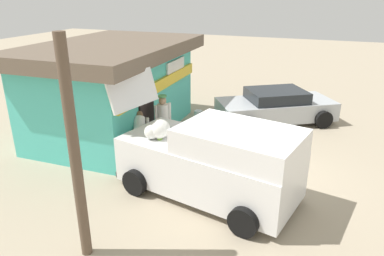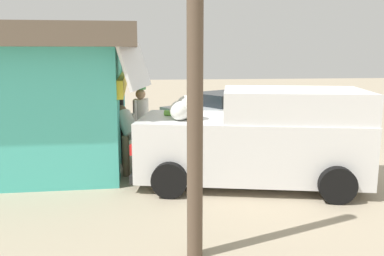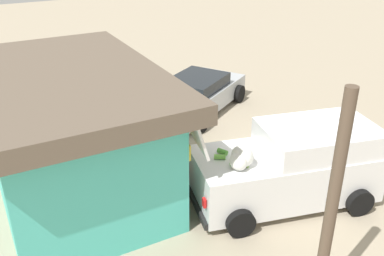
{
  "view_description": "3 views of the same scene",
  "coord_description": "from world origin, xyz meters",
  "px_view_note": "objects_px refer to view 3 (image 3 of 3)",
  "views": [
    {
      "loc": [
        -8.84,
        -1.58,
        4.79
      ],
      "look_at": [
        0.36,
        2.01,
        0.96
      ],
      "focal_mm": 33.77,
      "sensor_mm": 36.0,
      "label": 1
    },
    {
      "loc": [
        -9.26,
        2.97,
        2.6
      ],
      "look_at": [
        0.98,
        1.81,
        0.7
      ],
      "focal_mm": 38.87,
      "sensor_mm": 36.0,
      "label": 2
    },
    {
      "loc": [
        -8.4,
        6.96,
        6.32
      ],
      "look_at": [
        1.83,
        1.75,
        0.74
      ],
      "focal_mm": 41.0,
      "sensor_mm": 36.0,
      "label": 3
    }
  ],
  "objects_px": {
    "vendor_standing": "(167,147)",
    "paint_bucket": "(129,129)",
    "customer_bending": "(174,173)",
    "delivery_van": "(290,165)",
    "parked_sedan": "(197,94)",
    "storefront_bar": "(69,131)",
    "unloaded_banana_pile": "(167,212)"
  },
  "relations": [
    {
      "from": "unloaded_banana_pile",
      "to": "delivery_van",
      "type": "bearing_deg",
      "value": -101.44
    },
    {
      "from": "customer_bending",
      "to": "unloaded_banana_pile",
      "type": "xyz_separation_m",
      "value": [
        -0.44,
        0.4,
        -0.72
      ]
    },
    {
      "from": "vendor_standing",
      "to": "unloaded_banana_pile",
      "type": "relative_size",
      "value": 2.19
    },
    {
      "from": "unloaded_banana_pile",
      "to": "paint_bucket",
      "type": "height_order",
      "value": "unloaded_banana_pile"
    },
    {
      "from": "storefront_bar",
      "to": "delivery_van",
      "type": "distance_m",
      "value": 5.38
    },
    {
      "from": "vendor_standing",
      "to": "paint_bucket",
      "type": "height_order",
      "value": "vendor_standing"
    },
    {
      "from": "customer_bending",
      "to": "unloaded_banana_pile",
      "type": "bearing_deg",
      "value": 138.0
    },
    {
      "from": "customer_bending",
      "to": "paint_bucket",
      "type": "relative_size",
      "value": 4.35
    },
    {
      "from": "parked_sedan",
      "to": "customer_bending",
      "type": "height_order",
      "value": "customer_bending"
    },
    {
      "from": "unloaded_banana_pile",
      "to": "paint_bucket",
      "type": "distance_m",
      "value": 4.6
    },
    {
      "from": "customer_bending",
      "to": "paint_bucket",
      "type": "xyz_separation_m",
      "value": [
        4.1,
        -0.29,
        -0.72
      ]
    },
    {
      "from": "vendor_standing",
      "to": "customer_bending",
      "type": "bearing_deg",
      "value": 165.26
    },
    {
      "from": "delivery_van",
      "to": "vendor_standing",
      "type": "xyz_separation_m",
      "value": [
        2.06,
        2.3,
        0.08
      ]
    },
    {
      "from": "delivery_van",
      "to": "parked_sedan",
      "type": "bearing_deg",
      "value": -5.46
    },
    {
      "from": "storefront_bar",
      "to": "parked_sedan",
      "type": "distance_m",
      "value": 6.02
    },
    {
      "from": "parked_sedan",
      "to": "unloaded_banana_pile",
      "type": "relative_size",
      "value": 5.7
    },
    {
      "from": "delivery_van",
      "to": "storefront_bar",
      "type": "bearing_deg",
      "value": 57.99
    },
    {
      "from": "paint_bucket",
      "to": "customer_bending",
      "type": "bearing_deg",
      "value": 175.94
    },
    {
      "from": "parked_sedan",
      "to": "vendor_standing",
      "type": "relative_size",
      "value": 2.6
    },
    {
      "from": "storefront_bar",
      "to": "paint_bucket",
      "type": "bearing_deg",
      "value": -44.13
    },
    {
      "from": "parked_sedan",
      "to": "paint_bucket",
      "type": "height_order",
      "value": "parked_sedan"
    },
    {
      "from": "delivery_van",
      "to": "parked_sedan",
      "type": "relative_size",
      "value": 1.06
    },
    {
      "from": "delivery_van",
      "to": "paint_bucket",
      "type": "distance_m",
      "value": 5.68
    },
    {
      "from": "parked_sedan",
      "to": "unloaded_banana_pile",
      "type": "distance_m",
      "value": 6.37
    },
    {
      "from": "delivery_van",
      "to": "paint_bucket",
      "type": "height_order",
      "value": "delivery_van"
    },
    {
      "from": "parked_sedan",
      "to": "unloaded_banana_pile",
      "type": "bearing_deg",
      "value": 146.27
    },
    {
      "from": "delivery_van",
      "to": "unloaded_banana_pile",
      "type": "xyz_separation_m",
      "value": [
        0.6,
        2.97,
        -0.77
      ]
    },
    {
      "from": "storefront_bar",
      "to": "customer_bending",
      "type": "xyz_separation_m",
      "value": [
        -1.78,
        -1.96,
        -0.74
      ]
    },
    {
      "from": "customer_bending",
      "to": "storefront_bar",
      "type": "bearing_deg",
      "value": 47.63
    },
    {
      "from": "parked_sedan",
      "to": "vendor_standing",
      "type": "height_order",
      "value": "vendor_standing"
    },
    {
      "from": "delivery_van",
      "to": "paint_bucket",
      "type": "bearing_deg",
      "value": 23.88
    },
    {
      "from": "vendor_standing",
      "to": "unloaded_banana_pile",
      "type": "bearing_deg",
      "value": 155.43
    }
  ]
}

